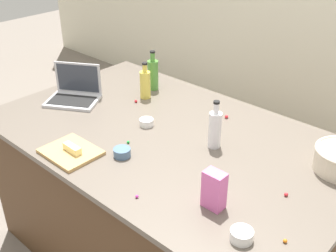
{
  "coord_description": "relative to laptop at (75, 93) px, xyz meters",
  "views": [
    {
      "loc": [
        1.31,
        -1.43,
        2.03
      ],
      "look_at": [
        0.0,
        0.0,
        0.95
      ],
      "focal_mm": 44.49,
      "sensor_mm": 36.0,
      "label": 1
    }
  ],
  "objects": [
    {
      "name": "island_counter",
      "position": [
        0.72,
        0.08,
        -0.5
      ],
      "size": [
        2.0,
        1.23,
        0.9
      ],
      "color": "#4C331E",
      "rests_on": "ground"
    },
    {
      "name": "laptop",
      "position": [
        0.0,
        0.0,
        0.0
      ],
      "size": [
        0.38,
        0.35,
        0.22
      ],
      "color": "#B7B7BC",
      "rests_on": "island_counter"
    },
    {
      "name": "bottle_oil",
      "position": [
        0.3,
        0.32,
        0.05
      ],
      "size": [
        0.07,
        0.07,
        0.23
      ],
      "color": "#DBC64C",
      "rests_on": "island_counter"
    },
    {
      "name": "bottle_olive",
      "position": [
        0.24,
        0.45,
        0.06
      ],
      "size": [
        0.07,
        0.07,
        0.26
      ],
      "color": "#4C8C38",
      "rests_on": "island_counter"
    },
    {
      "name": "bottle_vinegar",
      "position": [
        0.98,
        0.14,
        0.06
      ],
      "size": [
        0.07,
        0.07,
        0.26
      ],
      "color": "white",
      "rests_on": "island_counter"
    },
    {
      "name": "cutting_board",
      "position": [
        0.49,
        -0.39,
        -0.04
      ],
      "size": [
        0.27,
        0.23,
        0.02
      ],
      "primitive_type": "cube",
      "color": "tan",
      "rests_on": "island_counter"
    },
    {
      "name": "butter_stick_left",
      "position": [
        0.51,
        -0.39,
        -0.01
      ],
      "size": [
        0.11,
        0.04,
        0.04
      ],
      "primitive_type": "cube",
      "rotation": [
        0.0,
        0.0,
        -0.02
      ],
      "color": "#F4E58C",
      "rests_on": "cutting_board"
    },
    {
      "name": "ramekin_small",
      "position": [
        0.57,
        0.07,
        -0.03
      ],
      "size": [
        0.08,
        0.08,
        0.04
      ],
      "primitive_type": "cylinder",
      "color": "white",
      "rests_on": "island_counter"
    },
    {
      "name": "ramekin_medium",
      "position": [
        0.7,
        -0.24,
        -0.03
      ],
      "size": [
        0.09,
        0.09,
        0.04
      ],
      "primitive_type": "cylinder",
      "color": "slate",
      "rests_on": "island_counter"
    },
    {
      "name": "ramekin_wide",
      "position": [
        1.45,
        -0.32,
        -0.02
      ],
      "size": [
        0.09,
        0.09,
        0.04
      ],
      "primitive_type": "cylinder",
      "color": "white",
      "rests_on": "island_counter"
    },
    {
      "name": "candy_bag",
      "position": [
        1.26,
        -0.24,
        0.04
      ],
      "size": [
        0.09,
        0.06,
        0.17
      ],
      "primitive_type": "cube",
      "color": "pink",
      "rests_on": "island_counter"
    },
    {
      "name": "candy_2",
      "position": [
        0.85,
        0.44,
        -0.04
      ],
      "size": [
        0.02,
        0.02,
        0.02
      ],
      "primitive_type": "sphere",
      "color": "red",
      "rests_on": "island_counter"
    },
    {
      "name": "candy_3",
      "position": [
        0.63,
        -0.13,
        -0.04
      ],
      "size": [
        0.01,
        0.01,
        0.01
      ],
      "primitive_type": "sphere",
      "color": "green",
      "rests_on": "island_counter"
    },
    {
      "name": "candy_4",
      "position": [
        1.45,
        0.03,
        -0.04
      ],
      "size": [
        0.02,
        0.02,
        0.02
      ],
      "primitive_type": "sphere",
      "color": "red",
      "rests_on": "island_counter"
    },
    {
      "name": "candy_5",
      "position": [
        0.99,
        -0.41,
        -0.04
      ],
      "size": [
        0.01,
        0.01,
        0.01
      ],
      "primitive_type": "sphere",
      "color": "#CC3399",
      "rests_on": "island_counter"
    },
    {
      "name": "candy_6",
      "position": [
        1.58,
        -0.22,
        -0.04
      ],
      "size": [
        0.02,
        0.02,
        0.02
      ],
      "primitive_type": "sphere",
      "color": "orange",
      "rests_on": "island_counter"
    },
    {
      "name": "candy_7",
      "position": [
        0.31,
        0.23,
        -0.04
      ],
      "size": [
        0.02,
        0.02,
        0.02
      ],
      "primitive_type": "sphere",
      "color": "red",
      "rests_on": "island_counter"
    }
  ]
}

